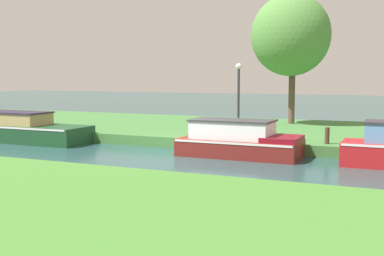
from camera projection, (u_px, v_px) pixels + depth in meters
name	position (u px, v px, depth m)	size (l,w,h in m)	color
ground_plane	(162.00, 157.00, 16.80)	(120.00, 120.00, 0.00)	#274B4E
riverbank_far	(231.00, 130.00, 23.14)	(72.00, 10.00, 0.40)	#407739
maroon_cruiser	(239.00, 141.00, 16.88)	(4.13, 1.86, 1.26)	maroon
willow_tree_left	(291.00, 35.00, 23.54)	(3.80, 3.42, 6.24)	brown
lamp_post	(239.00, 90.00, 19.35)	(0.24, 0.24, 2.84)	#333338
mooring_post_near	(327.00, 136.00, 17.06)	(0.16, 0.16, 0.58)	#4E3320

